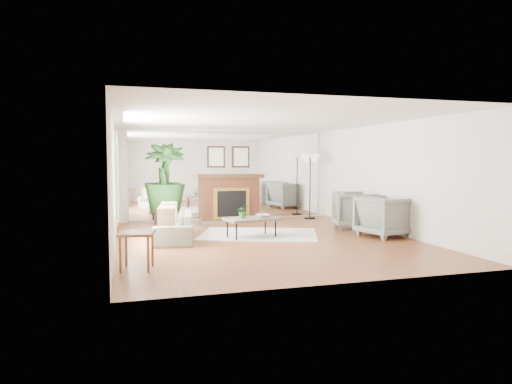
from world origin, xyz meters
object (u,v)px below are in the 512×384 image
object	(u,v)px
sofa	(174,226)
potted_ficus	(165,181)
fireplace	(230,196)
armchair_front	(384,216)
coffee_table	(252,219)
armchair_back	(355,210)
side_table	(137,238)
floor_lamp	(310,164)

from	to	relation	value
sofa	potted_ficus	world-z (taller)	potted_ficus
fireplace	armchair_front	xyz separation A→B (m)	(2.60, -3.58, -0.22)
coffee_table	potted_ficus	world-z (taller)	potted_ficus
armchair_back	side_table	world-z (taller)	armchair_back
fireplace	armchair_front	bearing A→B (deg)	-54.04
fireplace	floor_lamp	size ratio (longest dim) A/B	1.13
coffee_table	potted_ficus	bearing A→B (deg)	118.69
coffee_table	sofa	bearing A→B (deg)	168.63
coffee_table	floor_lamp	distance (m)	3.82
fireplace	side_table	size ratio (longest dim) A/B	3.40
coffee_table	side_table	xyz separation A→B (m)	(-2.42, -2.19, 0.08)
armchair_back	side_table	bearing A→B (deg)	136.38
sofa	potted_ficus	distance (m)	2.64
armchair_back	side_table	xyz separation A→B (m)	(-5.25, -2.89, 0.03)
side_table	armchair_back	bearing A→B (deg)	28.87
fireplace	coffee_table	xyz separation A→B (m)	(-0.23, -2.98, -0.26)
coffee_table	side_table	distance (m)	3.27
potted_ficus	side_table	bearing A→B (deg)	-99.98
armchair_front	side_table	world-z (taller)	armchair_front
fireplace	armchair_front	distance (m)	4.43
armchair_back	side_table	distance (m)	6.00
potted_ficus	armchair_front	bearing A→B (deg)	-38.10
side_table	potted_ficus	xyz separation A→B (m)	(0.88, 5.01, 0.65)
coffee_table	armchair_back	world-z (taller)	armchair_back
coffee_table	sofa	xyz separation A→B (m)	(-1.60, 0.32, -0.12)
sofa	potted_ficus	size ratio (longest dim) A/B	0.93
armchair_front	coffee_table	bearing A→B (deg)	63.98
armchair_back	sofa	bearing A→B (deg)	112.43
armchair_back	armchair_front	world-z (taller)	armchair_back
fireplace	potted_ficus	bearing A→B (deg)	-174.86
fireplace	potted_ficus	size ratio (longest dim) A/B	0.97
armchair_front	side_table	size ratio (longest dim) A/B	1.62
fireplace	armchair_back	size ratio (longest dim) A/B	2.07
armchair_front	floor_lamp	bearing A→B (deg)	-7.82
armchair_back	floor_lamp	xyz separation A→B (m)	(-0.35, 1.97, 1.10)
floor_lamp	fireplace	bearing A→B (deg)	172.17
fireplace	sofa	bearing A→B (deg)	-124.49
sofa	armchair_back	distance (m)	4.44
potted_ficus	floor_lamp	size ratio (longest dim) A/B	1.16
sofa	floor_lamp	xyz separation A→B (m)	(4.07, 2.35, 1.27)
armchair_front	side_table	bearing A→B (deg)	92.89
coffee_table	potted_ficus	size ratio (longest dim) A/B	0.57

